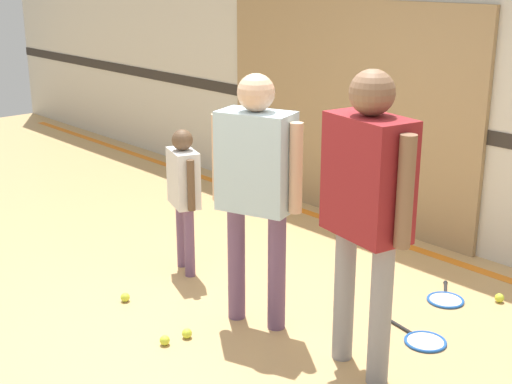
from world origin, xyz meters
TOP-DOWN VIEW (x-y plane):
  - ground_plane at (0.00, 0.00)m, footprint 16.00×16.00m
  - wall_back at (0.00, 2.24)m, footprint 16.00×0.07m
  - wall_panel at (-1.19, 2.18)m, footprint 3.00×0.05m
  - floor_stripe at (0.00, 1.96)m, footprint 14.40×0.10m
  - person_instructor at (-0.06, 0.05)m, footprint 0.61×0.41m
  - person_student_left at (-1.08, 0.22)m, footprint 0.42×0.28m
  - person_student_right at (0.80, 0.11)m, footprint 0.68×0.37m
  - racket_spare_on_floor at (0.62, 1.30)m, footprint 0.37×0.46m
  - racket_second_spare at (0.86, 0.67)m, footprint 0.53×0.32m
  - tennis_ball_near_instructor at (-0.20, -0.44)m, footprint 0.07×0.07m
  - tennis_ball_by_spare_racket at (0.90, 1.56)m, footprint 0.07×0.07m
  - tennis_ball_stray_left at (-0.93, -0.45)m, footprint 0.07×0.07m
  - tennis_ball_stray_right at (-0.22, -0.60)m, footprint 0.07×0.07m

SIDE VIEW (x-z plane):
  - ground_plane at x=0.00m, z-range 0.00..0.00m
  - floor_stripe at x=0.00m, z-range 0.00..0.01m
  - racket_second_spare at x=0.86m, z-range -0.01..0.03m
  - racket_spare_on_floor at x=0.62m, z-range -0.01..0.03m
  - tennis_ball_near_instructor at x=-0.20m, z-range 0.00..0.07m
  - tennis_ball_by_spare_racket at x=0.90m, z-range 0.00..0.07m
  - tennis_ball_stray_left at x=-0.93m, z-range 0.00..0.07m
  - tennis_ball_stray_right at x=-0.22m, z-range 0.00..0.07m
  - person_student_left at x=-1.08m, z-range 0.14..1.29m
  - wall_panel at x=-1.19m, z-range 0.00..2.05m
  - person_instructor at x=-0.06m, z-range 0.20..1.90m
  - person_student_right at x=0.80m, z-range 0.21..2.02m
  - wall_back at x=0.00m, z-range 0.00..3.20m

